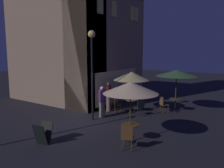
% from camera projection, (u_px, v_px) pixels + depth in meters
% --- Properties ---
extents(ground_plane, '(60.00, 60.00, 0.00)m').
position_uv_depth(ground_plane, '(84.00, 122.00, 11.88)').
color(ground_plane, '#222028').
extents(cafe_building, '(6.78, 7.96, 8.45)m').
position_uv_depth(cafe_building, '(79.00, 42.00, 15.96)').
color(cafe_building, '#997B64').
rests_on(cafe_building, ground).
extents(street_lamp_near_corner, '(0.37, 0.37, 4.63)m').
position_uv_depth(street_lamp_near_corner, '(92.00, 55.00, 11.80)').
color(street_lamp_near_corner, black).
rests_on(street_lamp_near_corner, ground).
extents(menu_sandwich_board, '(0.72, 0.66, 0.83)m').
position_uv_depth(menu_sandwich_board, '(43.00, 133.00, 9.15)').
color(menu_sandwich_board, black).
rests_on(menu_sandwich_board, ground).
extents(cafe_table_0, '(0.73, 0.73, 0.73)m').
position_uv_depth(cafe_table_0, '(130.00, 129.00, 9.34)').
color(cafe_table_0, black).
rests_on(cafe_table_0, ground).
extents(cafe_table_1, '(0.73, 0.73, 0.78)m').
position_uv_depth(cafe_table_1, '(131.00, 103.00, 13.64)').
color(cafe_table_1, black).
rests_on(cafe_table_1, ground).
extents(cafe_table_2, '(0.72, 0.72, 0.79)m').
position_uv_depth(cafe_table_2, '(175.00, 102.00, 13.85)').
color(cafe_table_2, black).
rests_on(cafe_table_2, ground).
extents(patio_umbrella_0, '(2.19, 2.19, 2.45)m').
position_uv_depth(patio_umbrella_0, '(131.00, 88.00, 9.09)').
color(patio_umbrella_0, black).
rests_on(patio_umbrella_0, ground).
extents(patio_umbrella_1, '(2.06, 2.06, 2.42)m').
position_uv_depth(patio_umbrella_1, '(131.00, 76.00, 13.40)').
color(patio_umbrella_1, black).
rests_on(patio_umbrella_1, ground).
extents(patio_umbrella_2, '(2.39, 2.39, 2.50)m').
position_uv_depth(patio_umbrella_2, '(177.00, 73.00, 13.60)').
color(patio_umbrella_2, black).
rests_on(patio_umbrella_2, ground).
extents(cafe_chair_0, '(0.56, 0.56, 0.97)m').
position_uv_depth(cafe_chair_0, '(127.00, 136.00, 8.50)').
color(cafe_chair_0, '#53341A').
rests_on(cafe_chair_0, ground).
extents(cafe_chair_1, '(0.58, 0.58, 0.96)m').
position_uv_depth(cafe_chair_1, '(140.00, 106.00, 12.91)').
color(cafe_chair_1, '#212328').
rests_on(cafe_chair_1, ground).
extents(cafe_chair_2, '(0.57, 0.57, 0.86)m').
position_uv_depth(cafe_chair_2, '(116.00, 104.00, 13.61)').
color(cafe_chair_2, brown).
rests_on(cafe_chair_2, ground).
extents(cafe_chair_3, '(0.59, 0.59, 0.95)m').
position_uv_depth(cafe_chair_3, '(163.00, 103.00, 13.64)').
color(cafe_chair_3, brown).
rests_on(cafe_chair_3, ground).
extents(patron_standing_0, '(0.31, 0.31, 1.63)m').
position_uv_depth(patron_standing_0, '(120.00, 95.00, 14.83)').
color(patron_standing_0, '#2D2948').
rests_on(patron_standing_0, ground).
extents(patron_standing_1, '(0.37, 0.37, 1.71)m').
position_uv_depth(patron_standing_1, '(102.00, 102.00, 12.68)').
color(patron_standing_1, slate).
rests_on(patron_standing_1, ground).
extents(patron_standing_2, '(0.31, 0.31, 1.75)m').
position_uv_depth(patron_standing_2, '(109.00, 96.00, 13.93)').
color(patron_standing_2, '#816961').
rests_on(patron_standing_2, ground).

